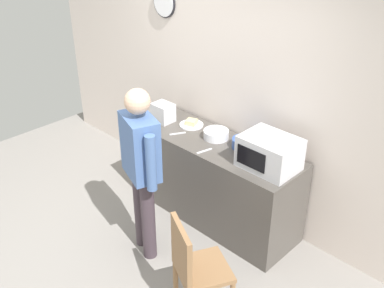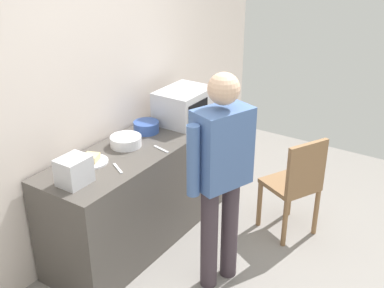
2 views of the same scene
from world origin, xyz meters
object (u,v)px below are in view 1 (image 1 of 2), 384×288
(toaster, at_px, (163,112))
(person_standing, at_px, (141,163))
(microwave, at_px, (270,153))
(fork_utensil, at_px, (178,134))
(cereal_bowl, at_px, (243,143))
(salad_bowl, at_px, (216,134))
(wooden_chair, at_px, (194,267))
(spoon_utensil, at_px, (204,151))
(sandwich_plate, at_px, (191,124))

(toaster, xyz_separation_m, person_standing, (0.62, -0.83, -0.01))
(microwave, height_order, person_standing, person_standing)
(toaster, height_order, fork_utensil, toaster)
(microwave, bearing_deg, cereal_bowl, 161.70)
(salad_bowl, height_order, wooden_chair, salad_bowl)
(person_standing, height_order, wooden_chair, person_standing)
(microwave, relative_size, wooden_chair, 0.53)
(fork_utensil, height_order, spoon_utensil, same)
(sandwich_plate, xyz_separation_m, person_standing, (0.32, -0.96, 0.07))
(cereal_bowl, bearing_deg, wooden_chair, -67.06)
(cereal_bowl, height_order, fork_utensil, cereal_bowl)
(microwave, distance_m, toaster, 1.38)
(microwave, relative_size, fork_utensil, 2.94)
(cereal_bowl, xyz_separation_m, toaster, (-0.99, -0.15, 0.05))
(cereal_bowl, distance_m, toaster, 1.00)
(sandwich_plate, relative_size, wooden_chair, 0.27)
(salad_bowl, xyz_separation_m, spoon_utensil, (0.10, -0.28, -0.04))
(microwave, height_order, toaster, microwave)
(salad_bowl, bearing_deg, person_standing, -93.38)
(person_standing, xyz_separation_m, wooden_chair, (0.89, -0.24, -0.47))
(toaster, distance_m, fork_utensil, 0.36)
(person_standing, relative_size, wooden_chair, 1.79)
(microwave, distance_m, salad_bowl, 0.72)
(wooden_chair, bearing_deg, person_standing, 164.73)
(salad_bowl, relative_size, fork_utensil, 1.50)
(spoon_utensil, bearing_deg, wooden_chair, -50.70)
(microwave, distance_m, person_standing, 1.14)
(fork_utensil, xyz_separation_m, person_standing, (0.29, -0.72, 0.09))
(salad_bowl, xyz_separation_m, fork_utensil, (-0.34, -0.21, -0.04))
(sandwich_plate, distance_m, fork_utensil, 0.24)
(wooden_chair, bearing_deg, spoon_utensil, 129.30)
(cereal_bowl, height_order, spoon_utensil, cereal_bowl)
(toaster, xyz_separation_m, wooden_chair, (1.50, -1.07, -0.47))
(cereal_bowl, relative_size, toaster, 1.01)
(salad_bowl, height_order, toaster, toaster)
(cereal_bowl, bearing_deg, spoon_utensil, -124.02)
(cereal_bowl, bearing_deg, microwave, -18.30)
(microwave, xyz_separation_m, salad_bowl, (-0.71, 0.09, -0.11))
(microwave, height_order, spoon_utensil, microwave)
(sandwich_plate, height_order, cereal_bowl, cereal_bowl)
(cereal_bowl, xyz_separation_m, fork_utensil, (-0.66, -0.25, -0.04))
(person_standing, bearing_deg, toaster, 126.69)
(sandwich_plate, relative_size, spoon_utensil, 1.49)
(sandwich_plate, height_order, salad_bowl, salad_bowl)
(spoon_utensil, bearing_deg, salad_bowl, 109.52)
(fork_utensil, relative_size, wooden_chair, 0.18)
(microwave, bearing_deg, spoon_utensil, -162.61)
(fork_utensil, xyz_separation_m, wooden_chair, (1.17, -0.96, -0.38))
(cereal_bowl, relative_size, wooden_chair, 0.24)
(spoon_utensil, bearing_deg, toaster, 167.15)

